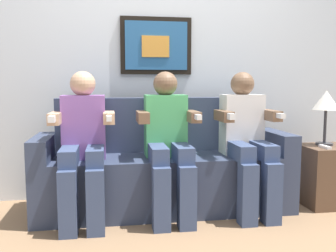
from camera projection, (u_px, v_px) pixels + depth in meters
name	position (u px, v px, depth m)	size (l,w,h in m)	color
ground_plane	(171.00, 223.00, 2.70)	(5.74, 5.74, 0.00)	#8C6B4C
back_wall_assembly	(157.00, 52.00, 3.31)	(4.41, 0.10, 2.60)	silver
couch	(165.00, 171.00, 2.99)	(2.01, 0.58, 0.90)	#333D56
person_on_left	(83.00, 140.00, 2.69)	(0.46, 0.56, 1.11)	#8C59A5
person_in_middle	(168.00, 138.00, 2.79)	(0.46, 0.56, 1.11)	#4CB266
person_on_right	(247.00, 136.00, 2.89)	(0.46, 0.56, 1.11)	white
side_table_right	(325.00, 175.00, 3.10)	(0.40, 0.40, 0.50)	brown
table_lamp	(326.00, 103.00, 3.08)	(0.22, 0.22, 0.46)	#333338
spare_remote_on_table	(325.00, 147.00, 2.97)	(0.04, 0.13, 0.02)	white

